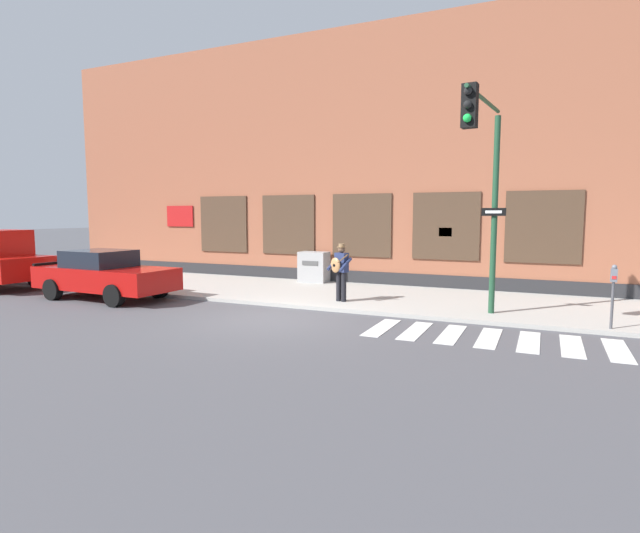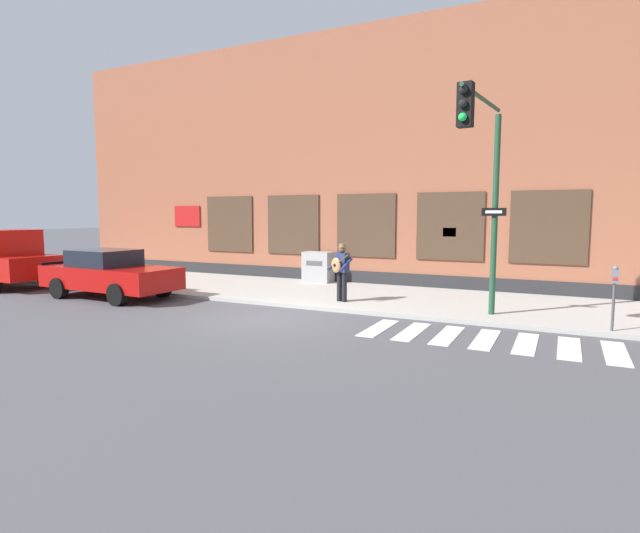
# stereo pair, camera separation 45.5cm
# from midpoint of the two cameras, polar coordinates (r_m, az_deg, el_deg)

# --- Properties ---
(ground_plane) EXTENTS (160.00, 160.00, 0.00)m
(ground_plane) POSITION_cam_midpoint_polar(r_m,az_deg,el_deg) (12.83, -6.22, -5.96)
(ground_plane) COLOR #4C4C51
(sidewalk) EXTENTS (28.00, 5.09, 0.11)m
(sidewalk) POSITION_cam_midpoint_polar(r_m,az_deg,el_deg) (16.32, 0.92, -3.17)
(sidewalk) COLOR #ADAAA3
(sidewalk) RESTS_ON ground
(building_backdrop) EXTENTS (28.00, 4.06, 9.41)m
(building_backdrop) POSITION_cam_midpoint_polar(r_m,az_deg,el_deg) (20.46, 6.12, 11.68)
(building_backdrop) COLOR #99563D
(building_backdrop) RESTS_ON ground
(crosswalk) EXTENTS (5.20, 1.90, 0.01)m
(crosswalk) POSITION_cam_midpoint_polar(r_m,az_deg,el_deg) (11.31, 17.64, -7.79)
(crosswalk) COLOR silver
(crosswalk) RESTS_ON ground
(red_car) EXTENTS (4.66, 2.10, 1.53)m
(red_car) POSITION_cam_midpoint_polar(r_m,az_deg,el_deg) (17.11, -24.11, -0.85)
(red_car) COLOR #B20F0C
(red_car) RESTS_ON ground
(busker) EXTENTS (0.72, 0.67, 1.69)m
(busker) POSITION_cam_midpoint_polar(r_m,az_deg,el_deg) (14.52, 1.45, -0.25)
(busker) COLOR black
(busker) RESTS_ON sidewalk
(traffic_light) EXTENTS (0.77, 3.02, 5.17)m
(traffic_light) POSITION_cam_midpoint_polar(r_m,az_deg,el_deg) (12.32, 17.37, 10.56)
(traffic_light) COLOR #1E472D
(traffic_light) RESTS_ON sidewalk
(parking_meter) EXTENTS (0.13, 0.11, 1.44)m
(parking_meter) POSITION_cam_midpoint_polar(r_m,az_deg,el_deg) (12.67, 29.63, -2.03)
(parking_meter) COLOR #47474C
(parking_meter) RESTS_ON sidewalk
(utility_box) EXTENTS (1.07, 0.70, 1.14)m
(utility_box) POSITION_cam_midpoint_polar(r_m,az_deg,el_deg) (18.85, -1.39, -0.04)
(utility_box) COLOR #9E9E9E
(utility_box) RESTS_ON sidewalk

